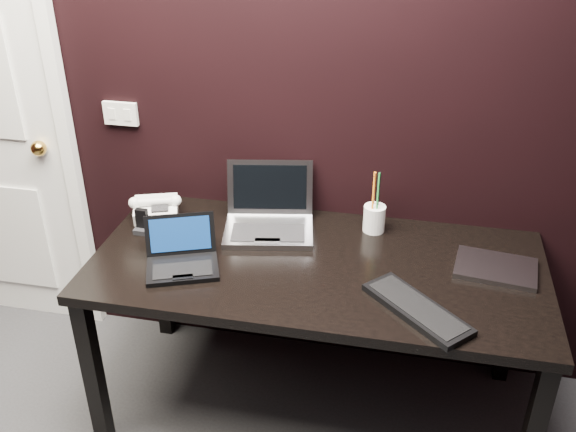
% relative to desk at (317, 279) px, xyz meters
% --- Properties ---
extents(wall_back, '(4.00, 0.00, 4.00)m').
position_rel_desk_xyz_m(wall_back, '(-0.30, 0.40, 0.64)').
color(wall_back, black).
rests_on(wall_back, ground).
extents(wall_switch, '(0.15, 0.02, 0.10)m').
position_rel_desk_xyz_m(wall_switch, '(-0.92, 0.39, 0.46)').
color(wall_switch, silver).
rests_on(wall_switch, wall_back).
extents(desk, '(1.70, 0.80, 0.74)m').
position_rel_desk_xyz_m(desk, '(0.00, 0.00, 0.00)').
color(desk, black).
rests_on(desk, ground).
extents(netbook, '(0.33, 0.31, 0.17)m').
position_rel_desk_xyz_m(netbook, '(-0.49, -0.13, 0.11)').
color(netbook, black).
rests_on(netbook, desk).
extents(silver_laptop, '(0.41, 0.38, 0.24)m').
position_rel_desk_xyz_m(silver_laptop, '(-0.23, 0.20, 0.12)').
color(silver_laptop, '#9D9DA2').
rests_on(silver_laptop, desk).
extents(ext_keyboard, '(0.39, 0.38, 0.03)m').
position_rel_desk_xyz_m(ext_keyboard, '(0.38, -0.23, 0.09)').
color(ext_keyboard, black).
rests_on(ext_keyboard, desk).
extents(closed_laptop, '(0.32, 0.25, 0.02)m').
position_rel_desk_xyz_m(closed_laptop, '(0.65, 0.08, 0.09)').
color(closed_laptop, '#959499').
rests_on(closed_laptop, desk).
extents(desk_phone, '(0.23, 0.22, 0.11)m').
position_rel_desk_xyz_m(desk_phone, '(-0.72, 0.21, 0.12)').
color(desk_phone, silver).
rests_on(desk_phone, desk).
extents(mobile_phone, '(0.06, 0.05, 0.10)m').
position_rel_desk_xyz_m(mobile_phone, '(-0.73, 0.07, 0.12)').
color(mobile_phone, black).
rests_on(mobile_phone, desk).
extents(pen_cup, '(0.12, 0.12, 0.26)m').
position_rel_desk_xyz_m(pen_cup, '(0.19, 0.28, 0.14)').
color(pen_cup, white).
rests_on(pen_cup, desk).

